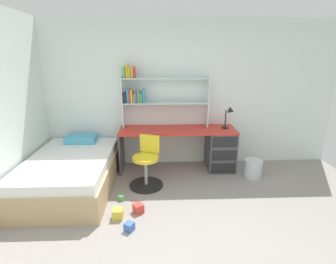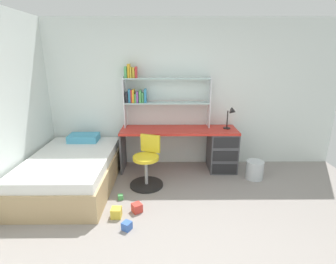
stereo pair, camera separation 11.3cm
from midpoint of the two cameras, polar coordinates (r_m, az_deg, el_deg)
name	(u,v)px [view 2 (the right image)]	position (r m, az deg, el deg)	size (l,w,h in m)	color
room_shell	(90,111)	(3.37, -16.29, 4.54)	(5.66, 6.14, 2.57)	silver
desk	(209,147)	(4.54, 9.97, -3.24)	(2.00, 0.56, 0.75)	red
bookshelf_hutch	(154,92)	(4.40, -2.41, 8.88)	(1.49, 0.22, 1.08)	silver
desk_lamp	(232,115)	(4.45, 14.85, 3.78)	(0.20, 0.17, 0.38)	black
swivel_chair	(147,167)	(3.98, -3.94, -7.78)	(0.52, 0.52, 0.78)	black
bed_platform	(72,171)	(4.18, -19.97, -8.26)	(1.23, 1.85, 0.64)	tan
waste_bin	(255,170)	(4.48, 19.59, -8.03)	(0.28, 0.28, 0.30)	silver
toy_block_blue_0	(127,226)	(3.20, -8.18, -20.15)	(0.10, 0.10, 0.10)	#3860B7
toy_block_red_1	(137,208)	(3.47, -6.03, -16.57)	(0.12, 0.12, 0.12)	red
toy_block_yellow_2	(116,213)	(3.41, -10.57, -17.40)	(0.13, 0.13, 0.13)	gold
toy_block_green_3	(121,197)	(3.77, -9.76, -14.21)	(0.07, 0.07, 0.07)	#479E51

